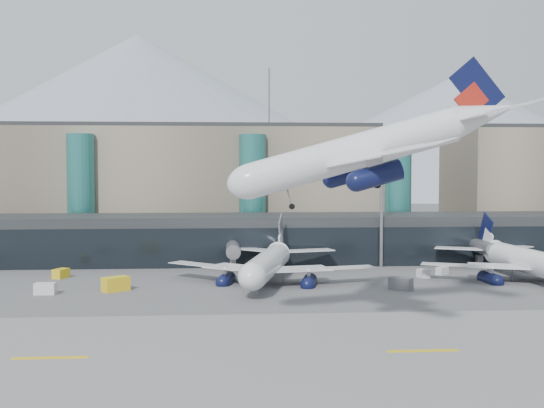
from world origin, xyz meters
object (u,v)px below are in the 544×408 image
(jet_parked_right, at_px, (519,252))
(veh_a, at_px, (45,289))
(veh_b, at_px, (61,273))
(veh_h, at_px, (116,284))
(veh_d, at_px, (442,271))
(jet_parked_mid, at_px, (270,254))
(veh_g, at_px, (423,274))
(lightmast_mid, at_px, (382,196))
(hero_jet, at_px, (381,138))
(veh_c, at_px, (401,284))

(jet_parked_right, height_order, veh_a, jet_parked_right)
(veh_b, distance_m, veh_h, 18.43)
(veh_d, bearing_deg, jet_parked_mid, 147.33)
(veh_a, distance_m, veh_g, 65.87)
(jet_parked_mid, relative_size, veh_a, 12.06)
(jet_parked_right, relative_size, veh_h, 9.27)
(veh_h, bearing_deg, veh_a, 153.36)
(jet_parked_mid, xyz_separation_m, jet_parked_right, (45.37, 0.04, 0.01))
(veh_a, relative_size, veh_b, 1.09)
(lightmast_mid, relative_size, veh_d, 10.06)
(hero_jet, xyz_separation_m, veh_c, (10.11, 28.72, -22.57))
(hero_jet, xyz_separation_m, veh_h, (-36.54, 30.82, -22.44))
(hero_jet, height_order, veh_b, hero_jet)
(lightmast_mid, bearing_deg, hero_jet, -103.25)
(veh_g, bearing_deg, veh_b, -109.46)
(veh_a, relative_size, veh_g, 1.28)
(veh_a, bearing_deg, veh_h, 12.09)
(lightmast_mid, relative_size, veh_c, 6.90)
(jet_parked_right, xyz_separation_m, veh_c, (-24.56, -10.35, -3.74))
(jet_parked_mid, distance_m, veh_a, 38.16)
(veh_a, xyz_separation_m, veh_c, (57.36, 0.02, 0.12))
(lightmast_mid, height_order, veh_d, lightmast_mid)
(lightmast_mid, distance_m, veh_a, 66.76)
(veh_g, bearing_deg, jet_parked_mid, -102.33)
(jet_parked_mid, relative_size, veh_d, 15.37)
(veh_b, distance_m, veh_d, 70.63)
(veh_a, height_order, veh_b, veh_a)
(jet_parked_right, xyz_separation_m, veh_b, (-83.25, 5.71, -3.91))
(jet_parked_mid, height_order, veh_d, jet_parked_mid)
(jet_parked_mid, height_order, veh_a, jet_parked_mid)
(veh_c, bearing_deg, veh_h, -145.59)
(jet_parked_right, bearing_deg, lightmast_mid, 50.68)
(hero_jet, distance_m, jet_parked_mid, 44.64)
(jet_parked_mid, xyz_separation_m, veh_h, (-25.83, -8.20, -3.59))
(lightmast_mid, relative_size, jet_parked_mid, 0.65)
(jet_parked_mid, distance_m, veh_c, 23.53)
(jet_parked_right, relative_size, veh_a, 12.04)
(lightmast_mid, xyz_separation_m, veh_b, (-61.41, -9.70, -13.56))
(hero_jet, xyz_separation_m, veh_d, (22.04, 44.03, -22.88))
(veh_g, bearing_deg, veh_h, -95.54)
(veh_d, bearing_deg, veh_a, 151.12)
(veh_b, bearing_deg, hero_jet, -108.74)
(veh_b, height_order, veh_h, veh_h)
(hero_jet, bearing_deg, veh_c, 68.13)
(jet_parked_right, bearing_deg, veh_h, 92.50)
(veh_a, xyz_separation_m, veh_h, (10.71, 2.12, 0.25))
(lightmast_mid, xyz_separation_m, veh_g, (4.66, -13.62, -13.68))
(veh_a, xyz_separation_m, veh_g, (64.74, 12.16, -0.17))
(veh_b, bearing_deg, veh_a, -151.33)
(veh_g, bearing_deg, veh_c, -47.34)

